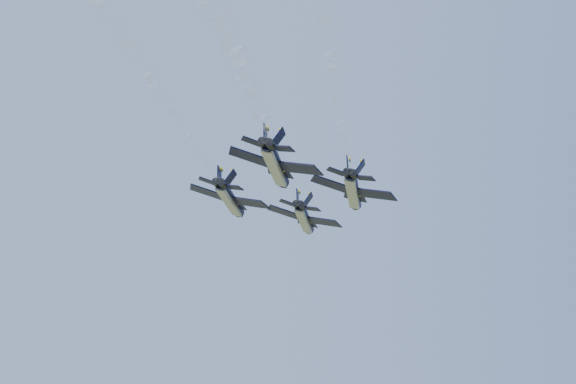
{
  "coord_description": "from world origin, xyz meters",
  "views": [
    {
      "loc": [
        -6.12,
        -93.38,
        75.29
      ],
      "look_at": [
        -0.78,
        -0.31,
        103.47
      ],
      "focal_mm": 45.0,
      "sensor_mm": 36.0,
      "label": 1
    }
  ],
  "objects": [
    {
      "name": "jet_slot",
      "position": [
        -2.96,
        -14.3,
        102.44
      ],
      "size": [
        10.99,
        15.09,
        4.27
      ],
      "rotation": [
        0.0,
        0.29,
        -0.21
      ],
      "color": "black"
    },
    {
      "name": "smoke_trail_left",
      "position": [
        -17.34,
        -40.61,
        102.47
      ],
      "size": [
        13.06,
        53.23,
        2.29
      ],
      "rotation": [
        0.0,
        0.29,
        -0.21
      ],
      "color": "white"
    },
    {
      "name": "jet_lead",
      "position": [
        2.3,
        9.79,
        102.44
      ],
      "size": [
        10.99,
        15.09,
        4.27
      ],
      "rotation": [
        0.0,
        0.29,
        -0.21
      ],
      "color": "black"
    },
    {
      "name": "jet_right",
      "position": [
        7.5,
        -4.53,
        102.44
      ],
      "size": [
        10.99,
        15.09,
        4.27
      ],
      "rotation": [
        0.0,
        0.29,
        -0.21
      ],
      "color": "black"
    },
    {
      "name": "smoke_trail_lead",
      "position": [
        -6.54,
        -31.05,
        102.47
      ],
      "size": [
        13.06,
        53.23,
        2.29
      ],
      "rotation": [
        0.0,
        0.29,
        -0.21
      ],
      "color": "white"
    },
    {
      "name": "jet_left",
      "position": [
        -8.5,
        0.24,
        102.44
      ],
      "size": [
        10.99,
        15.09,
        4.27
      ],
      "rotation": [
        0.0,
        0.29,
        -0.21
      ],
      "color": "black"
    },
    {
      "name": "smoke_trail_right",
      "position": [
        -1.34,
        -45.37,
        102.47
      ],
      "size": [
        13.06,
        53.23,
        2.29
      ],
      "rotation": [
        0.0,
        0.29,
        -0.21
      ],
      "color": "white"
    }
  ]
}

